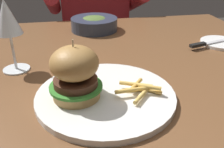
{
  "coord_description": "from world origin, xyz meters",
  "views": [
    {
      "loc": [
        -0.09,
        -0.65,
        1.04
      ],
      "look_at": [
        0.0,
        -0.16,
        0.78
      ],
      "focal_mm": 40.0,
      "sensor_mm": 36.0,
      "label": 1
    }
  ],
  "objects_px": {
    "table_knife": "(210,43)",
    "burger_sandwich": "(75,73)",
    "diner_person": "(95,37)",
    "bread_plate": "(221,43)",
    "main_plate": "(106,96)",
    "wine_glass": "(7,20)",
    "soup_bowl": "(94,23)"
  },
  "relations": [
    {
      "from": "main_plate",
      "to": "bread_plate",
      "type": "relative_size",
      "value": 2.24
    },
    {
      "from": "wine_glass",
      "to": "bread_plate",
      "type": "xyz_separation_m",
      "value": [
        0.67,
        0.08,
        -0.13
      ]
    },
    {
      "from": "burger_sandwich",
      "to": "wine_glass",
      "type": "bearing_deg",
      "value": 129.26
    },
    {
      "from": "table_knife",
      "to": "diner_person",
      "type": "distance_m",
      "value": 0.78
    },
    {
      "from": "main_plate",
      "to": "wine_glass",
      "type": "height_order",
      "value": "wine_glass"
    },
    {
      "from": "main_plate",
      "to": "wine_glass",
      "type": "xyz_separation_m",
      "value": [
        -0.22,
        0.19,
        0.13
      ]
    },
    {
      "from": "burger_sandwich",
      "to": "soup_bowl",
      "type": "bearing_deg",
      "value": 78.96
    },
    {
      "from": "bread_plate",
      "to": "burger_sandwich",
      "type": "bearing_deg",
      "value": -152.07
    },
    {
      "from": "wine_glass",
      "to": "bread_plate",
      "type": "bearing_deg",
      "value": 7.03
    },
    {
      "from": "diner_person",
      "to": "bread_plate",
      "type": "bearing_deg",
      "value": -62.04
    },
    {
      "from": "burger_sandwich",
      "to": "table_knife",
      "type": "height_order",
      "value": "burger_sandwich"
    },
    {
      "from": "burger_sandwich",
      "to": "soup_bowl",
      "type": "relative_size",
      "value": 0.7
    },
    {
      "from": "main_plate",
      "to": "wine_glass",
      "type": "distance_m",
      "value": 0.32
    },
    {
      "from": "table_knife",
      "to": "diner_person",
      "type": "height_order",
      "value": "diner_person"
    },
    {
      "from": "main_plate",
      "to": "soup_bowl",
      "type": "relative_size",
      "value": 1.67
    },
    {
      "from": "soup_bowl",
      "to": "diner_person",
      "type": "bearing_deg",
      "value": 83.37
    },
    {
      "from": "bread_plate",
      "to": "soup_bowl",
      "type": "distance_m",
      "value": 0.48
    },
    {
      "from": "burger_sandwich",
      "to": "diner_person",
      "type": "distance_m",
      "value": 0.99
    },
    {
      "from": "diner_person",
      "to": "burger_sandwich",
      "type": "bearing_deg",
      "value": -99.03
    },
    {
      "from": "diner_person",
      "to": "wine_glass",
      "type": "bearing_deg",
      "value": -111.86
    },
    {
      "from": "main_plate",
      "to": "diner_person",
      "type": "relative_size",
      "value": 0.26
    },
    {
      "from": "bread_plate",
      "to": "diner_person",
      "type": "distance_m",
      "value": 0.79
    },
    {
      "from": "wine_glass",
      "to": "diner_person",
      "type": "distance_m",
      "value": 0.88
    },
    {
      "from": "table_knife",
      "to": "diner_person",
      "type": "bearing_deg",
      "value": 114.25
    },
    {
      "from": "table_knife",
      "to": "burger_sandwich",
      "type": "bearing_deg",
      "value": -150.9
    },
    {
      "from": "table_knife",
      "to": "soup_bowl",
      "type": "height_order",
      "value": "soup_bowl"
    },
    {
      "from": "main_plate",
      "to": "burger_sandwich",
      "type": "relative_size",
      "value": 2.39
    },
    {
      "from": "wine_glass",
      "to": "burger_sandwich",
      "type": "bearing_deg",
      "value": -50.74
    },
    {
      "from": "main_plate",
      "to": "table_knife",
      "type": "distance_m",
      "value": 0.47
    },
    {
      "from": "main_plate",
      "to": "table_knife",
      "type": "height_order",
      "value": "table_knife"
    },
    {
      "from": "bread_plate",
      "to": "table_knife",
      "type": "height_order",
      "value": "table_knife"
    },
    {
      "from": "wine_glass",
      "to": "soup_bowl",
      "type": "height_order",
      "value": "wine_glass"
    }
  ]
}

